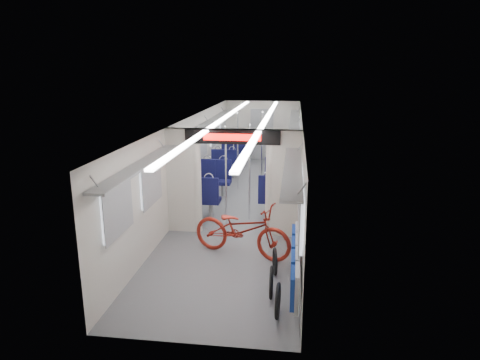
{
  "coord_description": "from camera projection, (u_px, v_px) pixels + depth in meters",
  "views": [
    {
      "loc": [
        1.28,
        -10.8,
        3.54
      ],
      "look_at": [
        0.11,
        -1.68,
        1.12
      ],
      "focal_mm": 32.0,
      "sensor_mm": 36.0,
      "label": 1
    }
  ],
  "objects": [
    {
      "name": "stanchion_near_right",
      "position": [
        249.0,
        173.0,
        10.01
      ],
      "size": [
        0.04,
        0.04,
        2.3
      ],
      "primitive_type": "cylinder",
      "color": "silver",
      "rests_on": "ground"
    },
    {
      "name": "stanchion_near_left",
      "position": [
        226.0,
        177.0,
        9.67
      ],
      "size": [
        0.04,
        0.04,
        2.3
      ],
      "primitive_type": "cylinder",
      "color": "silver",
      "rests_on": "ground"
    },
    {
      "name": "flip_bench",
      "position": [
        295.0,
        262.0,
        6.71
      ],
      "size": [
        0.12,
        2.16,
        0.57
      ],
      "color": "gray",
      "rests_on": "carriage"
    },
    {
      "name": "stanchion_far_left",
      "position": [
        238.0,
        151.0,
        12.61
      ],
      "size": [
        0.05,
        0.05,
        2.3
      ],
      "primitive_type": "cylinder",
      "color": "silver",
      "rests_on": "ground"
    },
    {
      "name": "carriage",
      "position": [
        243.0,
        151.0,
        10.78
      ],
      "size": [
        12.0,
        12.02,
        2.31
      ],
      "color": "#515456",
      "rests_on": "ground"
    },
    {
      "name": "bike_hoop_a",
      "position": [
        278.0,
        303.0,
        6.19
      ],
      "size": [
        0.08,
        0.54,
        0.53
      ],
      "primitive_type": "torus",
      "rotation": [
        1.57,
        0.0,
        1.52
      ],
      "color": "black",
      "rests_on": "ground"
    },
    {
      "name": "seat_bay_near_right",
      "position": [
        280.0,
        183.0,
        11.33
      ],
      "size": [
        0.96,
        2.29,
        1.17
      ],
      "color": "#0C0D36",
      "rests_on": "ground"
    },
    {
      "name": "stanchion_far_right",
      "position": [
        262.0,
        150.0,
        12.83
      ],
      "size": [
        0.05,
        0.05,
        2.3
      ],
      "primitive_type": "cylinder",
      "color": "silver",
      "rests_on": "ground"
    },
    {
      "name": "bike_hoop_c",
      "position": [
        275.0,
        263.0,
        7.5
      ],
      "size": [
        0.12,
        0.5,
        0.5
      ],
      "primitive_type": "torus",
      "rotation": [
        1.57,
        0.0,
        1.71
      ],
      "color": "black",
      "rests_on": "ground"
    },
    {
      "name": "seat_bay_far_left",
      "position": [
        230.0,
        157.0,
        14.87
      ],
      "size": [
        0.9,
        2.03,
        1.09
      ],
      "color": "#0C0D36",
      "rests_on": "ground"
    },
    {
      "name": "seat_bay_far_right",
      "position": [
        283.0,
        158.0,
        14.44
      ],
      "size": [
        0.96,
        2.3,
        1.17
      ],
      "color": "#0C0D36",
      "rests_on": "ground"
    },
    {
      "name": "seat_bay_near_left",
      "position": [
        208.0,
        185.0,
        11.26
      ],
      "size": [
        0.93,
        2.18,
        1.13
      ],
      "color": "#0C0D36",
      "rests_on": "ground"
    },
    {
      "name": "bike_hoop_b",
      "position": [
        271.0,
        284.0,
        6.73
      ],
      "size": [
        0.06,
        0.53,
        0.53
      ],
      "primitive_type": "torus",
      "rotation": [
        1.57,
        0.0,
        1.59
      ],
      "color": "black",
      "rests_on": "ground"
    },
    {
      "name": "bicycle",
      "position": [
        242.0,
        230.0,
        8.21
      ],
      "size": [
        2.12,
        1.26,
        1.05
      ],
      "primitive_type": "imported",
      "rotation": [
        0.0,
        0.0,
        1.27
      ],
      "color": "maroon",
      "rests_on": "ground"
    }
  ]
}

